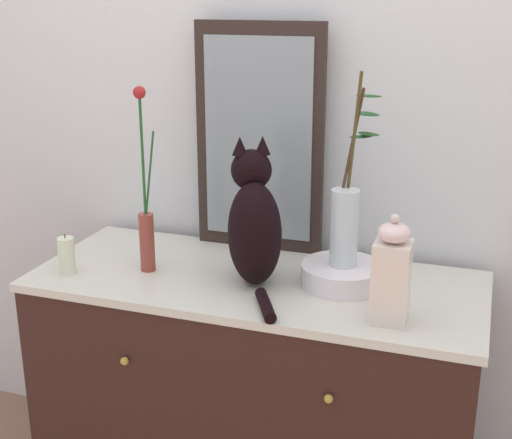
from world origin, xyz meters
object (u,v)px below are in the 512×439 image
(cat_sitting, at_px, (254,224))
(bowl_porcelain, at_px, (342,275))
(sideboard, at_px, (256,398))
(vase_glass_clear, at_px, (346,219))
(mirror_leaning, at_px, (259,139))
(jar_lidded_porcelain, at_px, (392,274))
(candle_pillar, at_px, (67,256))
(vase_slim_green, at_px, (146,222))

(cat_sitting, bearing_deg, bowl_porcelain, 13.10)
(sideboard, height_order, bowl_porcelain, bowl_porcelain)
(bowl_porcelain, height_order, vase_glass_clear, vase_glass_clear)
(mirror_leaning, bearing_deg, jar_lidded_porcelain, -39.91)
(vase_glass_clear, bearing_deg, candle_pillar, -166.74)
(sideboard, relative_size, mirror_leaning, 1.83)
(mirror_leaning, relative_size, jar_lidded_porcelain, 2.51)
(mirror_leaning, xyz_separation_m, candle_pillar, (-0.46, -0.40, -0.30))
(cat_sitting, distance_m, vase_glass_clear, 0.26)
(mirror_leaning, bearing_deg, vase_slim_green, -129.66)
(vase_glass_clear, bearing_deg, jar_lidded_porcelain, -50.07)
(jar_lidded_porcelain, bearing_deg, mirror_leaning, 140.09)
(vase_slim_green, xyz_separation_m, jar_lidded_porcelain, (0.74, -0.11, -0.03))
(vase_glass_clear, bearing_deg, bowl_porcelain, -127.82)
(jar_lidded_porcelain, height_order, candle_pillar, jar_lidded_porcelain)
(cat_sitting, bearing_deg, jar_lidded_porcelain, -17.77)
(mirror_leaning, relative_size, vase_slim_green, 1.30)
(sideboard, distance_m, mirror_leaning, 0.81)
(vase_slim_green, height_order, jar_lidded_porcelain, vase_slim_green)
(cat_sitting, height_order, bowl_porcelain, cat_sitting)
(sideboard, distance_m, jar_lidded_porcelain, 0.69)
(candle_pillar, bearing_deg, vase_glass_clear, 13.26)
(mirror_leaning, relative_size, vase_glass_clear, 1.32)
(vase_slim_green, distance_m, jar_lidded_porcelain, 0.75)
(bowl_porcelain, bearing_deg, mirror_leaning, 145.95)
(sideboard, height_order, mirror_leaning, mirror_leaning)
(sideboard, xyz_separation_m, cat_sitting, (0.00, -0.03, 0.58))
(vase_glass_clear, relative_size, jar_lidded_porcelain, 1.90)
(vase_slim_green, xyz_separation_m, vase_glass_clear, (0.58, 0.08, 0.04))
(mirror_leaning, xyz_separation_m, bowl_porcelain, (0.33, -0.22, -0.33))
(cat_sitting, bearing_deg, sideboard, 97.73)
(sideboard, height_order, vase_slim_green, vase_slim_green)
(cat_sitting, xyz_separation_m, jar_lidded_porcelain, (0.41, -0.13, -0.05))
(vase_glass_clear, relative_size, candle_pillar, 4.37)
(mirror_leaning, distance_m, candle_pillar, 0.69)
(cat_sitting, relative_size, vase_glass_clear, 0.76)
(mirror_leaning, height_order, vase_glass_clear, mirror_leaning)
(vase_glass_clear, distance_m, jar_lidded_porcelain, 0.26)
(vase_slim_green, distance_m, vase_glass_clear, 0.59)
(candle_pillar, bearing_deg, jar_lidded_porcelain, -0.27)
(jar_lidded_porcelain, bearing_deg, vase_glass_clear, 129.93)
(vase_slim_green, height_order, candle_pillar, vase_slim_green)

